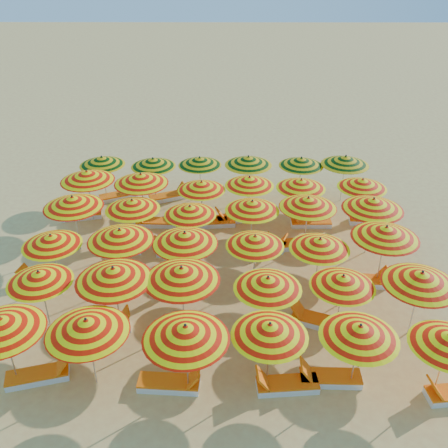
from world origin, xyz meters
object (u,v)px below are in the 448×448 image
at_px(umbrella_2, 186,332).
at_px(umbrella_4, 360,332).
at_px(umbrella_27, 249,181).
at_px(lounger_10, 176,249).
at_px(umbrella_32, 200,161).
at_px(lounger_5, 104,328).
at_px(umbrella_20, 190,210).
at_px(lounger_7, 43,282).
at_px(umbrella_11, 421,279).
at_px(umbrella_1, 87,326).
at_px(umbrella_18, 73,202).
at_px(umbrella_33, 248,161).
at_px(beachgoer_a, 172,278).
at_px(umbrella_10, 343,281).
at_px(umbrella_25, 141,179).
at_px(lounger_11, 266,244).
at_px(lounger_0, 39,375).
at_px(umbrella_14, 185,238).
at_px(lounger_16, 235,218).
at_px(lounger_20, 169,196).
at_px(umbrella_35, 345,160).
at_px(umbrella_21, 252,206).
at_px(umbrella_30, 102,161).
at_px(lounger_3, 329,378).
at_px(umbrella_0, 2,325).
at_px(umbrella_13, 120,235).
at_px(lounger_9, 121,246).
at_px(umbrella_24, 87,176).
at_px(umbrella_31, 153,162).
at_px(lounger_14, 156,222).
at_px(umbrella_12, 51,240).
at_px(umbrella_9, 268,283).
at_px(lounger_12, 289,244).
at_px(lounger_13, 83,215).
at_px(umbrella_22, 308,203).
at_px(umbrella_23, 373,204).
at_px(umbrella_6, 39,277).
at_px(umbrella_26, 201,186).
at_px(lounger_8, 363,280).
at_px(umbrella_19, 132,205).
at_px(lounger_1, 171,383).
at_px(lounger_15, 216,222).
at_px(umbrella_16, 320,244).
at_px(lounger_2, 286,385).
at_px(umbrella_17, 386,232).
at_px(lounger_18, 368,220).
at_px(umbrella_8, 182,274).
at_px(lounger_17, 310,222).
at_px(lounger_6, 317,320).

height_order(umbrella_2, umbrella_4, umbrella_2).
xyz_separation_m(umbrella_2, umbrella_27, (1.98, 9.36, -0.19)).
height_order(umbrella_27, lounger_10, umbrella_27).
height_order(umbrella_32, lounger_5, umbrella_32).
xyz_separation_m(umbrella_20, lounger_7, (-5.17, -2.25, -1.70)).
bearing_deg(umbrella_11, umbrella_1, -167.53).
bearing_deg(umbrella_4, umbrella_18, 143.56).
height_order(umbrella_33, beachgoer_a, umbrella_33).
relative_size(umbrella_10, umbrella_25, 0.82).
bearing_deg(lounger_11, lounger_0, -113.30).
distance_m(umbrella_1, umbrella_20, 7.04).
xyz_separation_m(umbrella_14, lounger_16, (1.75, 4.79, -1.93)).
height_order(umbrella_2, lounger_20, umbrella_2).
relative_size(umbrella_35, lounger_0, 1.52).
height_order(umbrella_21, umbrella_30, umbrella_21).
xyz_separation_m(lounger_3, lounger_5, (-6.72, 2.00, 0.00)).
bearing_deg(umbrella_1, umbrella_0, 179.30).
relative_size(umbrella_2, umbrella_13, 1.23).
relative_size(umbrella_13, lounger_9, 1.33).
height_order(umbrella_24, lounger_11, umbrella_24).
distance_m(lounger_0, lounger_20, 11.34).
xyz_separation_m(umbrella_31, lounger_14, (0.29, -2.38, -1.75)).
xyz_separation_m(umbrella_4, umbrella_12, (-9.42, 4.50, -0.06)).
height_order(umbrella_9, umbrella_14, umbrella_14).
relative_size(umbrella_21, lounger_12, 1.23).
relative_size(umbrella_24, beachgoer_a, 2.09).
xyz_separation_m(umbrella_0, lounger_12, (8.35, 6.96, -1.93)).
distance_m(umbrella_30, lounger_13, 2.65).
xyz_separation_m(umbrella_22, lounger_20, (-5.85, 4.23, -1.92)).
height_order(umbrella_21, umbrella_23, umbrella_23).
bearing_deg(lounger_16, lounger_5, 43.36).
height_order(umbrella_10, lounger_10, umbrella_10).
xyz_separation_m(umbrella_11, umbrella_18, (-11.56, 4.75, 0.01)).
xyz_separation_m(umbrella_6, umbrella_26, (4.64, 6.39, -0.02)).
relative_size(lounger_5, lounger_8, 1.03).
xyz_separation_m(lounger_8, lounger_12, (-2.39, 2.38, 0.00)).
distance_m(umbrella_19, umbrella_31, 4.19).
relative_size(lounger_0, lounger_1, 1.03).
xyz_separation_m(lounger_11, lounger_12, (0.93, -0.02, 0.00)).
bearing_deg(lounger_15, umbrella_16, -57.41).
bearing_deg(umbrella_14, lounger_2, -56.06).
height_order(umbrella_21, lounger_13, umbrella_21).
distance_m(umbrella_23, lounger_3, 7.37).
xyz_separation_m(umbrella_16, umbrella_17, (2.26, 0.35, 0.24)).
bearing_deg(umbrella_32, lounger_9, -122.98).
height_order(umbrella_1, lounger_18, umbrella_1).
height_order(umbrella_8, beachgoer_a, umbrella_8).
bearing_deg(umbrella_31, umbrella_1, -91.44).
bearing_deg(umbrella_26, umbrella_9, -71.21).
bearing_deg(lounger_17, lounger_6, 82.93).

